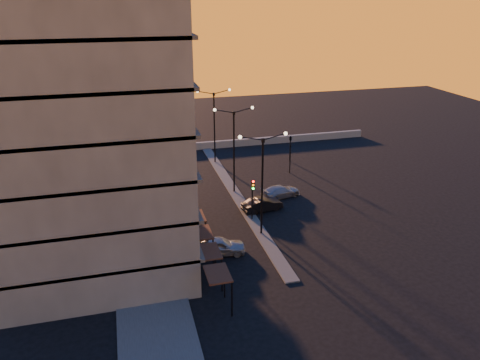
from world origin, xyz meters
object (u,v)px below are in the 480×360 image
car_wagon (281,191)px  streetlamp_mid (234,144)px  car_sedan (262,204)px  traffic_light_main (253,193)px  car_hatchback (219,246)px

car_wagon → streetlamp_mid: bearing=46.2°
car_sedan → traffic_light_main: bearing=129.2°
streetlamp_mid → car_hatchback: bearing=-109.9°
car_wagon → traffic_light_main: bearing=121.2°
traffic_light_main → streetlamp_mid: bearing=90.0°
streetlamp_mid → car_wagon: streetlamp_mid is taller
traffic_light_main → car_sedan: size_ratio=1.02×
car_sedan → car_wagon: bearing=-57.0°
car_hatchback → streetlamp_mid: bearing=-12.3°
streetlamp_mid → car_wagon: 7.15m
car_sedan → car_wagon: size_ratio=0.94×
streetlamp_mid → car_wagon: (4.50, -2.53, -4.95)m
traffic_light_main → car_hatchback: bearing=-130.4°
car_hatchback → car_wagon: 13.33m
traffic_light_main → car_hatchback: (-4.47, -5.26, -2.13)m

